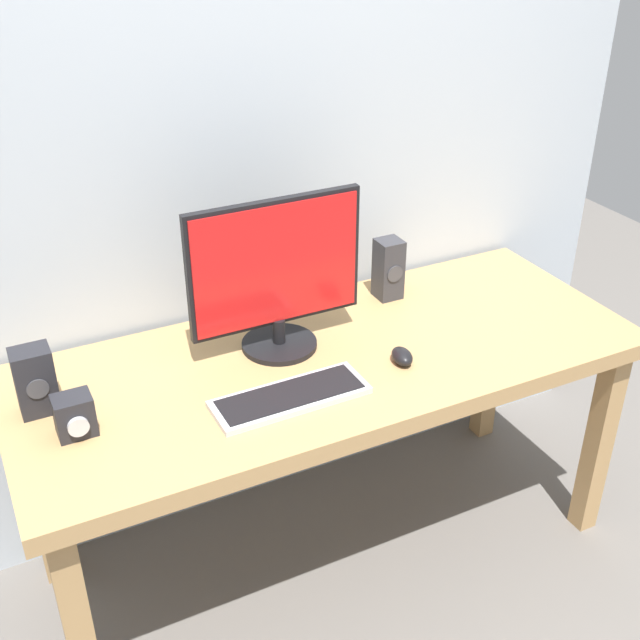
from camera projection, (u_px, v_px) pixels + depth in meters
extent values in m
plane|color=slate|center=(329.00, 547.00, 2.64)|extent=(6.00, 6.00, 0.00)
cube|color=#B2BCC6|center=(267.00, 57.00, 2.20)|extent=(2.54, 0.04, 3.00)
cube|color=tan|center=(331.00, 362.00, 2.27)|extent=(1.80, 0.72, 0.05)
cube|color=tan|center=(80.00, 634.00, 1.92)|extent=(0.07, 0.07, 0.70)
cube|color=tan|center=(599.00, 442.00, 2.56)|extent=(0.07, 0.07, 0.70)
cube|color=tan|center=(39.00, 489.00, 2.36)|extent=(0.07, 0.07, 0.70)
cube|color=tan|center=(490.00, 356.00, 3.00)|extent=(0.07, 0.07, 0.70)
cylinder|color=black|center=(279.00, 344.00, 2.29)|extent=(0.22, 0.22, 0.02)
cylinder|color=black|center=(279.00, 331.00, 2.27)|extent=(0.04, 0.04, 0.07)
cube|color=black|center=(275.00, 263.00, 2.18)|extent=(0.51, 0.02, 0.37)
cube|color=red|center=(277.00, 265.00, 2.17)|extent=(0.48, 0.01, 0.35)
cube|color=silver|center=(290.00, 397.00, 2.06)|extent=(0.41, 0.15, 0.02)
cube|color=black|center=(290.00, 394.00, 2.06)|extent=(0.38, 0.12, 0.00)
ellipsoid|color=black|center=(402.00, 356.00, 2.21)|extent=(0.07, 0.09, 0.04)
cube|color=#333338|center=(388.00, 269.00, 2.52)|extent=(0.08, 0.08, 0.20)
cylinder|color=#3F3F44|center=(395.00, 274.00, 2.48)|extent=(0.05, 0.00, 0.05)
cube|color=#232328|center=(35.00, 381.00, 1.99)|extent=(0.10, 0.08, 0.18)
cylinder|color=#3F3F44|center=(38.00, 389.00, 1.95)|extent=(0.05, 0.00, 0.05)
cube|color=#232328|center=(74.00, 415.00, 1.92)|extent=(0.09, 0.07, 0.11)
cylinder|color=silver|center=(78.00, 427.00, 1.89)|extent=(0.05, 0.01, 0.05)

